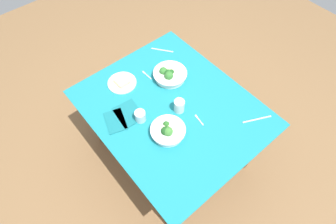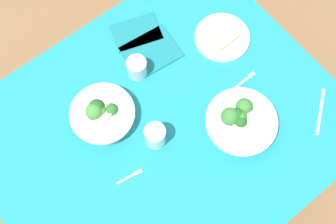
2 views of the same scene
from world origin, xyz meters
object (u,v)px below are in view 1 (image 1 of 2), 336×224
object	(u,v)px
broccoli_bowl_near	(169,75)
table_knife_right	(162,50)
fork_by_near_bowl	(199,119)
napkin_folded_upper	(115,121)
broccoli_bowl_far	(168,131)
fork_by_far_bowl	(146,75)
bread_side_plate	(122,83)
table_knife_left	(257,119)
napkin_folded_lower	(129,113)
water_glass_side	(179,106)
water_glass_center	(140,116)

from	to	relation	value
broccoli_bowl_near	table_knife_right	xyz separation A→B (m)	(0.27, -0.15, -0.04)
fork_by_near_bowl	napkin_folded_upper	xyz separation A→B (m)	(0.36, 0.45, 0.00)
broccoli_bowl_far	fork_by_far_bowl	xyz separation A→B (m)	(0.51, -0.21, -0.03)
bread_side_plate	table_knife_left	size ratio (longest dim) A/B	1.02
fork_by_far_bowl	fork_by_near_bowl	bearing A→B (deg)	-178.62
table_knife_right	napkin_folded_lower	world-z (taller)	napkin_folded_lower
water_glass_side	broccoli_bowl_far	bearing A→B (deg)	117.83
broccoli_bowl_near	table_knife_left	bearing A→B (deg)	-162.01
broccoli_bowl_near	bread_side_plate	xyz separation A→B (m)	(0.19, 0.31, -0.03)
table_knife_left	napkin_folded_lower	world-z (taller)	napkin_folded_lower
broccoli_bowl_far	napkin_folded_lower	xyz separation A→B (m)	(0.30, 0.11, -0.03)
table_knife_left	table_knife_right	size ratio (longest dim) A/B	1.13
fork_by_far_bowl	water_glass_side	bearing A→B (deg)	175.27
fork_by_near_bowl	napkin_folded_lower	distance (m)	0.49
bread_side_plate	water_glass_center	xyz separation A→B (m)	(-0.35, 0.09, 0.03)
fork_by_near_bowl	water_glass_center	bearing A→B (deg)	58.72
fork_by_near_bowl	table_knife_left	distance (m)	0.40
broccoli_bowl_near	water_glass_center	xyz separation A→B (m)	(-0.16, 0.40, 0.00)
napkin_folded_upper	napkin_folded_lower	bearing A→B (deg)	-93.86
fork_by_near_bowl	napkin_folded_upper	distance (m)	0.58
napkin_folded_upper	table_knife_left	bearing A→B (deg)	-129.11
table_knife_right	napkin_folded_upper	bearing A→B (deg)	78.90
table_knife_left	napkin_folded_lower	distance (m)	0.90
water_glass_center	water_glass_side	size ratio (longest dim) A/B	0.82
broccoli_bowl_far	broccoli_bowl_near	xyz separation A→B (m)	(0.37, -0.33, 0.00)
napkin_folded_upper	table_knife_right	bearing A→B (deg)	-64.20
broccoli_bowl_near	fork_by_near_bowl	distance (m)	0.43
water_glass_side	napkin_folded_upper	distance (m)	0.45
water_glass_side	fork_by_near_bowl	distance (m)	0.16
table_knife_right	napkin_folded_lower	size ratio (longest dim) A/B	0.93
water_glass_center	broccoli_bowl_far	bearing A→B (deg)	-161.62
water_glass_center	table_knife_left	size ratio (longest dim) A/B	0.38
table_knife_left	napkin_folded_lower	bearing A→B (deg)	162.49
broccoli_bowl_far	bread_side_plate	xyz separation A→B (m)	(0.56, -0.02, -0.03)
water_glass_side	broccoli_bowl_near	bearing A→B (deg)	-27.34
broccoli_bowl_near	water_glass_side	size ratio (longest dim) A/B	2.58
water_glass_center	water_glass_side	bearing A→B (deg)	-113.39
napkin_folded_lower	water_glass_center	bearing A→B (deg)	-158.18
water_glass_side	napkin_folded_lower	size ratio (longest dim) A/B	0.49
water_glass_side	water_glass_center	bearing A→B (deg)	66.61
bread_side_plate	water_glass_center	bearing A→B (deg)	166.19
broccoli_bowl_near	fork_by_near_bowl	bearing A→B (deg)	167.99
bread_side_plate	fork_by_near_bowl	distance (m)	0.65
broccoli_bowl_near	bread_side_plate	world-z (taller)	broccoli_bowl_near
fork_by_far_bowl	napkin_folded_lower	world-z (taller)	napkin_folded_lower
broccoli_bowl_far	fork_by_far_bowl	size ratio (longest dim) A/B	2.19
table_knife_right	fork_by_far_bowl	bearing A→B (deg)	79.63
napkin_folded_upper	bread_side_plate	bearing A→B (deg)	-42.47
water_glass_side	napkin_folded_upper	xyz separation A→B (m)	(0.21, 0.40, -0.05)
water_glass_side	bread_side_plate	bearing A→B (deg)	20.12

